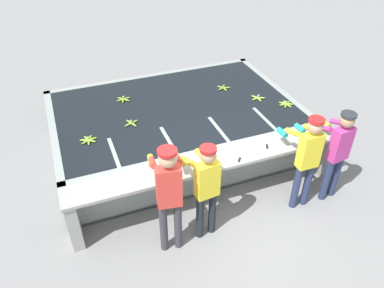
{
  "coord_description": "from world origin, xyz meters",
  "views": [
    {
      "loc": [
        -1.87,
        -3.72,
        4.34
      ],
      "look_at": [
        0.0,
        1.06,
        0.61
      ],
      "focal_mm": 35.0,
      "sensor_mm": 36.0,
      "label": 1
    }
  ],
  "objects_px": {
    "worker_2": "(307,155)",
    "banana_bunch_floating_3": "(88,140)",
    "worker_3": "(337,148)",
    "banana_bunch_floating_4": "(123,99)",
    "banana_bunch_floating_2": "(258,98)",
    "knife_1": "(240,157)",
    "worker_1": "(206,184)",
    "worker_0": "(169,191)",
    "knife_0": "(267,144)",
    "banana_bunch_floating_0": "(131,123)",
    "banana_bunch_floating_5": "(223,88)",
    "banana_bunch_floating_1": "(286,104)"
  },
  "relations": [
    {
      "from": "worker_2",
      "to": "banana_bunch_floating_3",
      "type": "height_order",
      "value": "worker_2"
    },
    {
      "from": "banana_bunch_floating_0",
      "to": "banana_bunch_floating_1",
      "type": "height_order",
      "value": "same"
    },
    {
      "from": "banana_bunch_floating_1",
      "to": "banana_bunch_floating_4",
      "type": "distance_m",
      "value": 3.03
    },
    {
      "from": "banana_bunch_floating_2",
      "to": "knife_1",
      "type": "bearing_deg",
      "value": -127.28
    },
    {
      "from": "worker_2",
      "to": "worker_1",
      "type": "bearing_deg",
      "value": -179.88
    },
    {
      "from": "banana_bunch_floating_3",
      "to": "knife_0",
      "type": "height_order",
      "value": "banana_bunch_floating_3"
    },
    {
      "from": "banana_bunch_floating_2",
      "to": "banana_bunch_floating_5",
      "type": "xyz_separation_m",
      "value": [
        -0.43,
        0.61,
        0.0
      ]
    },
    {
      "from": "banana_bunch_floating_4",
      "to": "knife_1",
      "type": "bearing_deg",
      "value": -62.32
    },
    {
      "from": "banana_bunch_floating_0",
      "to": "worker_1",
      "type": "bearing_deg",
      "value": -74.01
    },
    {
      "from": "worker_2",
      "to": "worker_3",
      "type": "relative_size",
      "value": 1.02
    },
    {
      "from": "knife_1",
      "to": "worker_1",
      "type": "bearing_deg",
      "value": -150.17
    },
    {
      "from": "worker_2",
      "to": "banana_bunch_floating_3",
      "type": "xyz_separation_m",
      "value": [
        -2.93,
        1.7,
        -0.1
      ]
    },
    {
      "from": "worker_2",
      "to": "worker_3",
      "type": "height_order",
      "value": "worker_2"
    },
    {
      "from": "worker_1",
      "to": "knife_1",
      "type": "distance_m",
      "value": 0.87
    },
    {
      "from": "banana_bunch_floating_1",
      "to": "banana_bunch_floating_2",
      "type": "distance_m",
      "value": 0.54
    },
    {
      "from": "banana_bunch_floating_1",
      "to": "banana_bunch_floating_4",
      "type": "xyz_separation_m",
      "value": [
        -2.76,
        1.27,
        0.0
      ]
    },
    {
      "from": "banana_bunch_floating_0",
      "to": "knife_0",
      "type": "xyz_separation_m",
      "value": [
        1.85,
        -1.36,
        -0.01
      ]
    },
    {
      "from": "worker_2",
      "to": "knife_0",
      "type": "height_order",
      "value": "worker_2"
    },
    {
      "from": "banana_bunch_floating_1",
      "to": "banana_bunch_floating_2",
      "type": "bearing_deg",
      "value": 133.14
    },
    {
      "from": "knife_0",
      "to": "worker_0",
      "type": "bearing_deg",
      "value": -160.72
    },
    {
      "from": "banana_bunch_floating_2",
      "to": "knife_0",
      "type": "height_order",
      "value": "banana_bunch_floating_2"
    },
    {
      "from": "banana_bunch_floating_0",
      "to": "banana_bunch_floating_3",
      "type": "height_order",
      "value": "same"
    },
    {
      "from": "worker_3",
      "to": "banana_bunch_floating_4",
      "type": "relative_size",
      "value": 5.67
    },
    {
      "from": "banana_bunch_floating_5",
      "to": "knife_0",
      "type": "height_order",
      "value": "banana_bunch_floating_5"
    },
    {
      "from": "worker_0",
      "to": "banana_bunch_floating_2",
      "type": "relative_size",
      "value": 6.26
    },
    {
      "from": "worker_3",
      "to": "banana_bunch_floating_2",
      "type": "xyz_separation_m",
      "value": [
        -0.27,
        1.93,
        -0.08
      ]
    },
    {
      "from": "worker_2",
      "to": "knife_1",
      "type": "relative_size",
      "value": 5.71
    },
    {
      "from": "worker_1",
      "to": "banana_bunch_floating_4",
      "type": "relative_size",
      "value": 5.59
    },
    {
      "from": "banana_bunch_floating_5",
      "to": "banana_bunch_floating_4",
      "type": "bearing_deg",
      "value": 172.24
    },
    {
      "from": "banana_bunch_floating_1",
      "to": "banana_bunch_floating_0",
      "type": "bearing_deg",
      "value": 171.93
    },
    {
      "from": "worker_2",
      "to": "banana_bunch_floating_3",
      "type": "bearing_deg",
      "value": 149.92
    },
    {
      "from": "knife_1",
      "to": "banana_bunch_floating_2",
      "type": "bearing_deg",
      "value": 52.72
    },
    {
      "from": "worker_2",
      "to": "knife_1",
      "type": "bearing_deg",
      "value": 153.73
    },
    {
      "from": "worker_1",
      "to": "banana_bunch_floating_3",
      "type": "relative_size",
      "value": 5.63
    },
    {
      "from": "worker_0",
      "to": "knife_0",
      "type": "height_order",
      "value": "worker_0"
    },
    {
      "from": "worker_0",
      "to": "knife_0",
      "type": "bearing_deg",
      "value": 19.28
    },
    {
      "from": "banana_bunch_floating_3",
      "to": "knife_0",
      "type": "xyz_separation_m",
      "value": [
        2.61,
        -1.12,
        -0.01
      ]
    },
    {
      "from": "worker_3",
      "to": "banana_bunch_floating_2",
      "type": "height_order",
      "value": "worker_3"
    },
    {
      "from": "worker_0",
      "to": "worker_2",
      "type": "height_order",
      "value": "worker_0"
    },
    {
      "from": "banana_bunch_floating_3",
      "to": "knife_1",
      "type": "height_order",
      "value": "banana_bunch_floating_3"
    },
    {
      "from": "banana_bunch_floating_2",
      "to": "knife_1",
      "type": "relative_size",
      "value": 0.97
    },
    {
      "from": "banana_bunch_floating_3",
      "to": "knife_0",
      "type": "distance_m",
      "value": 2.84
    },
    {
      "from": "banana_bunch_floating_1",
      "to": "knife_1",
      "type": "xyz_separation_m",
      "value": [
        -1.51,
        -1.11,
        -0.01
      ]
    },
    {
      "from": "knife_0",
      "to": "worker_1",
      "type": "bearing_deg",
      "value": -155.8
    },
    {
      "from": "worker_1",
      "to": "banana_bunch_floating_4",
      "type": "xyz_separation_m",
      "value": [
        -0.49,
        2.81,
        -0.06
      ]
    },
    {
      "from": "banana_bunch_floating_1",
      "to": "knife_1",
      "type": "relative_size",
      "value": 0.99
    },
    {
      "from": "banana_bunch_floating_3",
      "to": "worker_0",
      "type": "bearing_deg",
      "value": -66.33
    },
    {
      "from": "worker_0",
      "to": "banana_bunch_floating_4",
      "type": "distance_m",
      "value": 2.87
    },
    {
      "from": "banana_bunch_floating_5",
      "to": "knife_0",
      "type": "distance_m",
      "value": 1.97
    },
    {
      "from": "worker_1",
      "to": "worker_2",
      "type": "xyz_separation_m",
      "value": [
        1.62,
        0.0,
        0.04
      ]
    }
  ]
}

